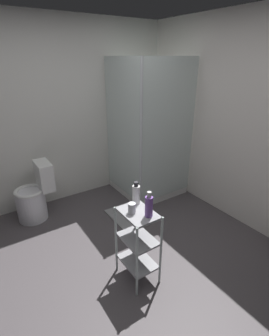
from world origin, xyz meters
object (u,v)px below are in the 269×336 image
toilet (35,197)px  bath_mat (128,217)px  conditioner_bottle_purple (149,206)px  storage_cart (138,240)px  shower_stall (146,166)px  rinse_cup (132,208)px  lotion_bottle_white (136,194)px

toilet → bath_mat: 1.25m
conditioner_bottle_purple → bath_mat: 1.37m
storage_cart → conditioner_bottle_purple: 0.42m
shower_stall → toilet: shower_stall is taller
rinse_cup → bath_mat: size_ratio=0.16×
storage_cart → rinse_cup: rinse_cup is taller
rinse_cup → bath_mat: 1.27m
lotion_bottle_white → rinse_cup: 0.17m
rinse_cup → bath_mat: (-0.88, 0.50, -0.78)m
storage_cart → bath_mat: (-0.90, 0.45, -0.43)m
conditioner_bottle_purple → toilet: bearing=-160.3°
toilet → rinse_cup: rinse_cup is taller
toilet → lotion_bottle_white: lotion_bottle_white is taller
toilet → bath_mat: bearing=56.2°
rinse_cup → toilet: bearing=-161.9°
conditioner_bottle_purple → rinse_cup: (-0.12, -0.09, -0.05)m
rinse_cup → bath_mat: rinse_cup is taller
lotion_bottle_white → storage_cart: bearing=-27.9°
rinse_cup → lotion_bottle_white: bearing=133.5°
bath_mat → shower_stall: bearing=124.7°
shower_stall → bath_mat: (0.42, -0.61, -0.45)m
storage_cart → conditioner_bottle_purple: conditioner_bottle_purple is taller
bath_mat → storage_cart: bearing=-26.4°
toilet → lotion_bottle_white: bearing=23.6°
toilet → rinse_cup: 1.70m
rinse_cup → bath_mat: bearing=150.6°
conditioner_bottle_purple → bath_mat: conditioner_bottle_purple is taller
rinse_cup → conditioner_bottle_purple: bearing=36.2°
toilet → bath_mat: (0.67, 1.01, -0.31)m
storage_cart → conditioner_bottle_purple: (0.10, 0.04, 0.41)m
toilet → conditioner_bottle_purple: bearing=19.7°
conditioner_bottle_purple → shower_stall: bearing=144.5°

